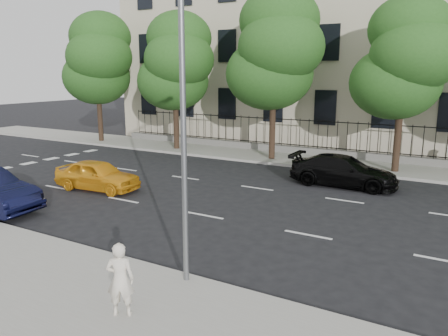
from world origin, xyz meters
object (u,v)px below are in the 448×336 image
object	(u,v)px
street_light	(195,74)
yellow_taxi	(97,175)
woman_near	(120,279)
black_sedan	(343,171)

from	to	relation	value
street_light	yellow_taxi	xyz separation A→B (m)	(-8.64, 4.96, -4.47)
street_light	woman_near	world-z (taller)	street_light
street_light	yellow_taxi	bearing A→B (deg)	150.13
black_sedan	woman_near	bearing A→B (deg)	175.41
yellow_taxi	black_sedan	xyz separation A→B (m)	(9.43, 6.19, 0.03)
street_light	woman_near	bearing A→B (deg)	-96.02
street_light	black_sedan	size ratio (longest dim) A/B	1.64
black_sedan	yellow_taxi	bearing A→B (deg)	123.12
woman_near	street_light	bearing A→B (deg)	-126.31
street_light	black_sedan	xyz separation A→B (m)	(0.79, 11.15, -4.43)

